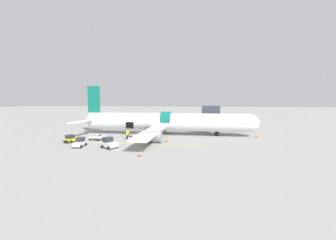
{
  "coord_description": "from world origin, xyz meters",
  "views": [
    {
      "loc": [
        9.39,
        -37.21,
        7.47
      ],
      "look_at": [
        2.77,
        6.56,
        3.41
      ],
      "focal_mm": 22.0,
      "sensor_mm": 36.0,
      "label": 1
    }
  ],
  "objects_px": {
    "ground_crew_loader_b": "(154,133)",
    "suitcase_on_tarmac_spare": "(141,139)",
    "ground_crew_driver": "(152,134)",
    "baggage_tug_mid": "(80,143)",
    "baggage_cart_queued": "(98,138)",
    "ground_crew_supervisor": "(127,135)",
    "baggage_cart_loading": "(140,135)",
    "suitcase_on_tarmac_upright": "(131,138)",
    "ground_crew_loader_a": "(128,133)",
    "airplane": "(164,122)",
    "baggage_tug_rear": "(109,143)",
    "baggage_tug_lead": "(72,139)"
  },
  "relations": [
    {
      "from": "baggage_cart_loading",
      "to": "suitcase_on_tarmac_upright",
      "type": "relative_size",
      "value": 4.41
    },
    {
      "from": "baggage_tug_mid",
      "to": "ground_crew_loader_b",
      "type": "xyz_separation_m",
      "value": [
        9.97,
        11.05,
        0.17
      ]
    },
    {
      "from": "baggage_tug_mid",
      "to": "baggage_tug_rear",
      "type": "bearing_deg",
      "value": -1.12
    },
    {
      "from": "baggage_cart_queued",
      "to": "baggage_cart_loading",
      "type": "bearing_deg",
      "value": 24.61
    },
    {
      "from": "baggage_tug_rear",
      "to": "baggage_cart_loading",
      "type": "bearing_deg",
      "value": 76.64
    },
    {
      "from": "baggage_tug_lead",
      "to": "suitcase_on_tarmac_spare",
      "type": "relative_size",
      "value": 4.64
    },
    {
      "from": "baggage_cart_queued",
      "to": "ground_crew_driver",
      "type": "distance_m",
      "value": 10.48
    },
    {
      "from": "baggage_tug_mid",
      "to": "ground_crew_loader_a",
      "type": "xyz_separation_m",
      "value": [
        4.79,
        9.91,
        0.19
      ]
    },
    {
      "from": "baggage_tug_mid",
      "to": "airplane",
      "type": "bearing_deg",
      "value": 50.37
    },
    {
      "from": "baggage_tug_mid",
      "to": "ground_crew_loader_a",
      "type": "distance_m",
      "value": 11.01
    },
    {
      "from": "ground_crew_loader_b",
      "to": "ground_crew_loader_a",
      "type": "bearing_deg",
      "value": -167.64
    },
    {
      "from": "baggage_cart_loading",
      "to": "suitcase_on_tarmac_upright",
      "type": "distance_m",
      "value": 2.53
    },
    {
      "from": "suitcase_on_tarmac_spare",
      "to": "ground_crew_loader_a",
      "type": "bearing_deg",
      "value": 139.94
    },
    {
      "from": "baggage_tug_lead",
      "to": "suitcase_on_tarmac_spare",
      "type": "height_order",
      "value": "baggage_tug_lead"
    },
    {
      "from": "ground_crew_loader_b",
      "to": "suitcase_on_tarmac_spare",
      "type": "distance_m",
      "value": 4.47
    },
    {
      "from": "suitcase_on_tarmac_upright",
      "to": "suitcase_on_tarmac_spare",
      "type": "xyz_separation_m",
      "value": [
        1.94,
        -0.07,
        -0.07
      ]
    },
    {
      "from": "baggage_tug_mid",
      "to": "baggage_cart_queued",
      "type": "relative_size",
      "value": 0.85
    },
    {
      "from": "baggage_cart_queued",
      "to": "baggage_tug_rear",
      "type": "bearing_deg",
      "value": -49.67
    },
    {
      "from": "ground_crew_supervisor",
      "to": "suitcase_on_tarmac_spare",
      "type": "xyz_separation_m",
      "value": [
        2.93,
        -0.66,
        -0.64
      ]
    },
    {
      "from": "ground_crew_driver",
      "to": "ground_crew_supervisor",
      "type": "xyz_separation_m",
      "value": [
        -4.54,
        -1.71,
        0.05
      ]
    },
    {
      "from": "ground_crew_supervisor",
      "to": "ground_crew_loader_a",
      "type": "bearing_deg",
      "value": 105.19
    },
    {
      "from": "ground_crew_loader_a",
      "to": "ground_crew_loader_b",
      "type": "bearing_deg",
      "value": 12.36
    },
    {
      "from": "baggage_tug_lead",
      "to": "ground_crew_loader_a",
      "type": "xyz_separation_m",
      "value": [
        8.43,
        6.6,
        0.23
      ]
    },
    {
      "from": "baggage_tug_mid",
      "to": "ground_crew_loader_b",
      "type": "height_order",
      "value": "ground_crew_loader_b"
    },
    {
      "from": "baggage_tug_mid",
      "to": "suitcase_on_tarmac_spare",
      "type": "bearing_deg",
      "value": 39.59
    },
    {
      "from": "ground_crew_loader_a",
      "to": "ground_crew_driver",
      "type": "distance_m",
      "value": 5.21
    },
    {
      "from": "ground_crew_supervisor",
      "to": "suitcase_on_tarmac_spare",
      "type": "distance_m",
      "value": 3.07
    },
    {
      "from": "baggage_tug_lead",
      "to": "suitcase_on_tarmac_upright",
      "type": "relative_size",
      "value": 3.82
    },
    {
      "from": "baggage_cart_queued",
      "to": "ground_crew_driver",
      "type": "xyz_separation_m",
      "value": [
        9.93,
        3.34,
        0.4
      ]
    },
    {
      "from": "baggage_tug_rear",
      "to": "suitcase_on_tarmac_spare",
      "type": "distance_m",
      "value": 7.72
    },
    {
      "from": "airplane",
      "to": "ground_crew_loader_a",
      "type": "bearing_deg",
      "value": -148.74
    },
    {
      "from": "baggage_cart_queued",
      "to": "ground_crew_supervisor",
      "type": "distance_m",
      "value": 5.65
    },
    {
      "from": "ground_crew_loader_a",
      "to": "ground_crew_supervisor",
      "type": "xyz_separation_m",
      "value": [
        0.64,
        -2.34,
        0.09
      ]
    },
    {
      "from": "baggage_tug_mid",
      "to": "baggage_tug_rear",
      "type": "relative_size",
      "value": 1.0
    },
    {
      "from": "ground_crew_driver",
      "to": "baggage_tug_mid",
      "type": "bearing_deg",
      "value": -137.04
    },
    {
      "from": "ground_crew_loader_a",
      "to": "ground_crew_driver",
      "type": "height_order",
      "value": "ground_crew_driver"
    },
    {
      "from": "suitcase_on_tarmac_spare",
      "to": "airplane",
      "type": "bearing_deg",
      "value": 65.23
    },
    {
      "from": "baggage_cart_loading",
      "to": "suitcase_on_tarmac_spare",
      "type": "height_order",
      "value": "baggage_cart_loading"
    },
    {
      "from": "baggage_cart_loading",
      "to": "ground_crew_loader_a",
      "type": "relative_size",
      "value": 2.31
    },
    {
      "from": "airplane",
      "to": "baggage_cart_loading",
      "type": "xyz_separation_m",
      "value": [
        -4.27,
        -4.77,
        -2.29
      ]
    },
    {
      "from": "baggage_cart_loading",
      "to": "suitcase_on_tarmac_spare",
      "type": "bearing_deg",
      "value": -68.3
    },
    {
      "from": "baggage_tug_lead",
      "to": "ground_crew_loader_a",
      "type": "distance_m",
      "value": 10.71
    },
    {
      "from": "baggage_tug_lead",
      "to": "ground_crew_loader_b",
      "type": "height_order",
      "value": "ground_crew_loader_b"
    },
    {
      "from": "airplane",
      "to": "ground_crew_loader_b",
      "type": "xyz_separation_m",
      "value": [
        -1.7,
        -3.04,
        -1.99
      ]
    },
    {
      "from": "ground_crew_loader_b",
      "to": "suitcase_on_tarmac_spare",
      "type": "bearing_deg",
      "value": -111.31
    },
    {
      "from": "ground_crew_loader_b",
      "to": "suitcase_on_tarmac_upright",
      "type": "height_order",
      "value": "ground_crew_loader_b"
    },
    {
      "from": "ground_crew_driver",
      "to": "suitcase_on_tarmac_spare",
      "type": "xyz_separation_m",
      "value": [
        -1.61,
        -2.37,
        -0.59
      ]
    },
    {
      "from": "suitcase_on_tarmac_upright",
      "to": "ground_crew_loader_b",
      "type": "bearing_deg",
      "value": 48.85
    },
    {
      "from": "baggage_tug_rear",
      "to": "suitcase_on_tarmac_spare",
      "type": "height_order",
      "value": "baggage_tug_rear"
    },
    {
      "from": "ground_crew_loader_a",
      "to": "ground_crew_driver",
      "type": "bearing_deg",
      "value": -6.99
    }
  ]
}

